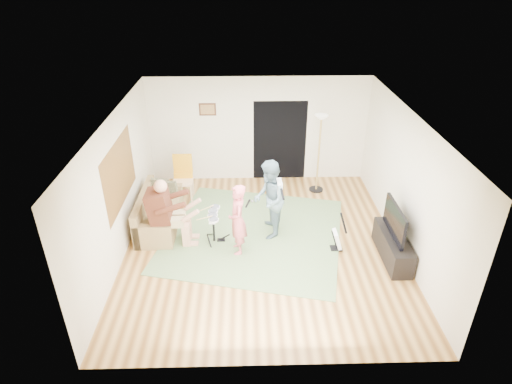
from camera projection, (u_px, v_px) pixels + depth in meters
floor at (263, 243)px, 8.80m from camera, size 6.00×6.00×0.00m
walls at (263, 186)px, 8.15m from camera, size 5.50×6.00×2.70m
ceiling at (264, 118)px, 7.50m from camera, size 6.00×6.00×0.00m
window_blinds at (120, 173)px, 8.17m from camera, size 0.00×2.05×2.05m
doorway at (280, 141)px, 10.93m from camera, size 2.10×0.00×2.10m
picture_frame at (208, 109)px, 10.48m from camera, size 0.42×0.03×0.32m
area_rug at (254, 234)px, 9.10m from camera, size 4.27×4.21×0.02m
sofa at (157, 215)px, 9.29m from camera, size 0.78×1.90×0.77m
drummer at (170, 219)px, 8.59m from camera, size 0.93×0.52×1.43m
drum_kit at (214, 229)px, 8.73m from camera, size 0.38×0.69×0.71m
singer at (238, 220)px, 8.22m from camera, size 0.41×0.57×1.47m
microphone at (248, 203)px, 8.05m from camera, size 0.06×0.06×0.24m
guitarist at (269, 200)px, 8.71m from camera, size 0.67×0.84×1.68m
guitar_held at (279, 186)px, 8.56m from camera, size 0.14×0.60×0.26m
guitar_spare at (337, 239)px, 8.52m from camera, size 0.31×0.28×0.86m
torchiere_lamp at (320, 140)px, 10.18m from camera, size 0.35×0.35×1.97m
dining_chair at (184, 185)px, 10.24m from camera, size 0.48×0.50×1.11m
tv_cabinet at (393, 247)px, 8.28m from camera, size 0.40×1.40×0.50m
television at (395, 221)px, 7.99m from camera, size 0.06×1.08×0.61m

